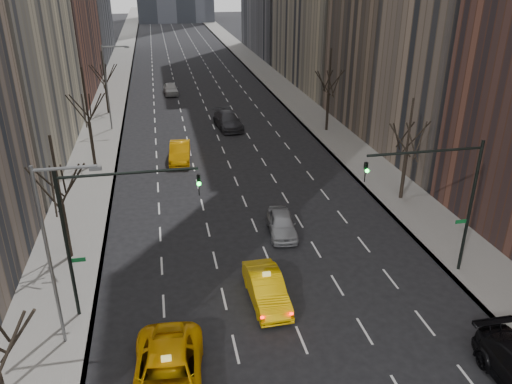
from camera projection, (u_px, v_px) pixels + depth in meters
sidewalk_left at (115, 83)px, 77.39m from camera, size 4.50×320.00×0.15m
sidewalk_right at (269, 77)px, 81.74m from camera, size 4.50×320.00×0.15m
tree_lw_b at (62, 204)px, 29.47m from camera, size 3.36×3.50×7.82m
tree_lw_c at (89, 123)px, 43.63m from camera, size 3.36×3.50×8.74m
tree_lw_d at (105, 85)px, 59.91m from camera, size 3.36×3.50×7.36m
tree_rw_b at (406, 154)px, 37.30m from camera, size 3.36×3.50×7.82m
tree_rw_c at (328, 95)px, 53.26m from camera, size 3.36×3.50×8.74m
traffic_mast_left at (100, 219)px, 23.89m from camera, size 6.69×0.39×8.00m
traffic_mast_right at (446, 189)px, 27.12m from camera, size 6.69×0.39×8.00m
streetlight_near at (54, 241)px, 21.74m from camera, size 2.83×0.22×9.00m
streetlight_far at (109, 79)px, 53.02m from camera, size 2.83×0.22×9.00m
taxi_suv at (168, 377)px, 20.79m from camera, size 3.49×6.68×1.80m
taxi_sedan at (266, 289)px, 26.67m from camera, size 1.87×4.97×1.62m
silver_sedan_ahead at (282, 224)px, 33.54m from camera, size 2.21×4.55×1.50m
far_taxi at (180, 152)px, 46.19m from camera, size 2.27×5.36×1.72m
far_suv_grey at (228, 120)px, 55.59m from camera, size 3.07×6.28×1.76m
far_car_white at (171, 89)px, 70.40m from camera, size 2.09×4.71×1.58m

